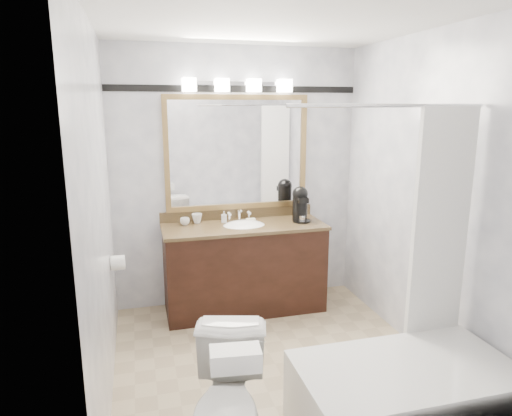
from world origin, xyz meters
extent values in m
cube|color=tan|center=(0.00, 0.00, -0.01)|extent=(2.40, 2.60, 0.01)
cube|color=white|center=(0.00, 0.00, 2.50)|extent=(2.40, 2.60, 0.01)
cube|color=white|center=(0.00, 1.30, 1.25)|extent=(2.40, 0.01, 2.50)
cube|color=white|center=(0.00, -1.30, 1.25)|extent=(2.40, 0.01, 2.50)
cube|color=white|center=(-1.20, 0.00, 1.25)|extent=(0.01, 2.60, 2.50)
cube|color=white|center=(1.20, 0.00, 1.25)|extent=(0.01, 2.60, 2.50)
cube|color=black|center=(0.00, 1.01, 0.41)|extent=(1.50, 0.55, 0.82)
cube|color=brown|center=(0.00, 1.01, 0.83)|extent=(1.53, 0.58, 0.03)
cube|color=brown|center=(0.00, 1.29, 0.90)|extent=(1.53, 0.03, 0.10)
ellipsoid|color=white|center=(0.00, 1.01, 0.82)|extent=(0.44, 0.34, 0.14)
cube|color=olive|center=(0.00, 1.28, 2.02)|extent=(1.40, 0.04, 0.05)
cube|color=olive|center=(0.00, 1.28, 0.97)|extent=(1.40, 0.04, 0.05)
cube|color=olive|center=(-0.68, 1.28, 1.50)|extent=(0.05, 0.04, 1.00)
cube|color=olive|center=(0.68, 1.28, 1.50)|extent=(0.05, 0.04, 1.00)
cube|color=white|center=(0.00, 1.29, 1.50)|extent=(1.30, 0.01, 1.00)
cube|color=silver|center=(0.00, 1.27, 2.15)|extent=(0.90, 0.05, 0.03)
cube|color=white|center=(-0.45, 1.22, 2.13)|extent=(0.12, 0.12, 0.12)
cube|color=white|center=(-0.15, 1.22, 2.13)|extent=(0.12, 0.12, 0.12)
cube|color=white|center=(0.15, 1.22, 2.13)|extent=(0.12, 0.12, 0.12)
cube|color=white|center=(0.45, 1.22, 2.13)|extent=(0.12, 0.12, 0.12)
cube|color=black|center=(0.00, 1.29, 2.10)|extent=(2.40, 0.01, 0.06)
cube|color=white|center=(0.53, -0.92, 0.23)|extent=(1.30, 0.72, 0.45)
cylinder|color=silver|center=(0.53, -0.54, 1.95)|extent=(1.30, 0.02, 0.02)
cube|color=white|center=(0.95, -0.55, 1.18)|extent=(0.40, 0.04, 1.55)
cylinder|color=white|center=(-1.14, 0.66, 0.70)|extent=(0.11, 0.12, 0.12)
imported|color=white|center=(-0.55, -0.92, 0.37)|extent=(0.58, 0.80, 0.73)
cube|color=white|center=(-0.55, -1.12, 0.78)|extent=(0.25, 0.16, 0.10)
cylinder|color=black|center=(0.56, 0.99, 0.86)|extent=(0.17, 0.17, 0.02)
cylinder|color=black|center=(0.57, 1.05, 0.99)|extent=(0.15, 0.15, 0.25)
sphere|color=black|center=(0.57, 1.05, 1.11)|extent=(0.15, 0.15, 0.15)
cube|color=black|center=(0.56, 0.97, 1.07)|extent=(0.10, 0.10, 0.05)
cylinder|color=silver|center=(0.56, 0.97, 0.89)|extent=(0.06, 0.06, 0.06)
imported|color=white|center=(-0.54, 1.15, 0.88)|extent=(0.11, 0.11, 0.07)
imported|color=white|center=(-0.42, 1.20, 0.90)|extent=(0.11, 0.11, 0.09)
imported|color=white|center=(-0.16, 1.16, 0.91)|extent=(0.06, 0.06, 0.11)
cube|color=beige|center=(0.10, 1.13, 0.86)|extent=(0.09, 0.05, 0.03)
camera|label=1|loc=(-0.95, -3.02, 1.96)|focal=32.00mm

